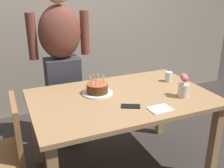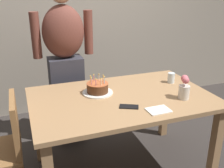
{
  "view_description": "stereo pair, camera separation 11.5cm",
  "coord_description": "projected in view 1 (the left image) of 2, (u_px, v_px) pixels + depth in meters",
  "views": [
    {
      "loc": [
        -0.88,
        -1.83,
        1.62
      ],
      "look_at": [
        -0.07,
        0.05,
        0.84
      ],
      "focal_mm": 42.38,
      "sensor_mm": 36.0,
      "label": 1
    },
    {
      "loc": [
        -0.77,
        -1.87,
        1.62
      ],
      "look_at": [
        -0.07,
        0.05,
        0.84
      ],
      "focal_mm": 42.38,
      "sensor_mm": 36.0,
      "label": 2
    }
  ],
  "objects": [
    {
      "name": "flower_vase",
      "position": [
        184.0,
        86.0,
        2.16
      ],
      "size": [
        0.09,
        0.1,
        0.19
      ],
      "color": "silver",
      "rests_on": "dining_table"
    },
    {
      "name": "back_wall",
      "position": [
        70.0,
        10.0,
        3.34
      ],
      "size": [
        5.2,
        0.1,
        2.6
      ],
      "primitive_type": "cube",
      "color": "#9E9384",
      "rests_on": "ground_plane"
    },
    {
      "name": "birthday_cake",
      "position": [
        97.0,
        89.0,
        2.24
      ],
      "size": [
        0.26,
        0.26,
        0.16
      ],
      "color": "white",
      "rests_on": "dining_table"
    },
    {
      "name": "napkin_stack",
      "position": [
        160.0,
        109.0,
        1.97
      ],
      "size": [
        0.17,
        0.13,
        0.01
      ],
      "primitive_type": "cube",
      "rotation": [
        0.0,
        0.0,
        0.02
      ],
      "color": "white",
      "rests_on": "dining_table"
    },
    {
      "name": "person_man_bearded",
      "position": [
        62.0,
        63.0,
        2.65
      ],
      "size": [
        0.61,
        0.27,
        1.66
      ],
      "rotation": [
        0.0,
        0.0,
        3.14
      ],
      "color": "#33333D",
      "rests_on": "ground_plane"
    },
    {
      "name": "dining_table",
      "position": [
        122.0,
        107.0,
        2.24
      ],
      "size": [
        1.5,
        0.96,
        0.74
      ],
      "color": "#A37A51",
      "rests_on": "ground_plane"
    },
    {
      "name": "cell_phone",
      "position": [
        131.0,
        106.0,
        2.01
      ],
      "size": [
        0.16,
        0.13,
        0.01
      ],
      "primitive_type": "cube",
      "rotation": [
        0.0,
        0.0,
        -0.46
      ],
      "color": "black",
      "rests_on": "dining_table"
    },
    {
      "name": "water_glass_near",
      "position": [
        169.0,
        77.0,
        2.52
      ],
      "size": [
        0.07,
        0.07,
        0.1
      ],
      "primitive_type": "cylinder",
      "color": "silver",
      "rests_on": "dining_table"
    },
    {
      "name": "dining_chair",
      "position": [
        5.0,
        148.0,
        1.89
      ],
      "size": [
        0.42,
        0.42,
        0.87
      ],
      "rotation": [
        0.0,
        0.0,
        -1.57
      ],
      "color": "olive",
      "rests_on": "ground_plane"
    }
  ]
}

